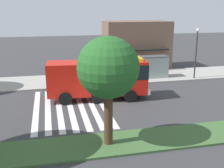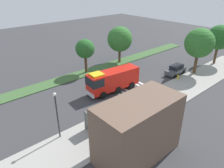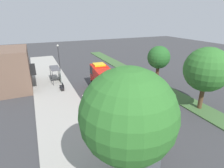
% 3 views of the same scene
% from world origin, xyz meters
% --- Properties ---
extents(ground_plane, '(120.00, 120.00, 0.00)m').
position_xyz_m(ground_plane, '(0.00, 0.00, 0.00)').
color(ground_plane, '#38383A').
extents(sidewalk, '(60.00, 5.81, 0.14)m').
position_xyz_m(sidewalk, '(0.00, 8.49, 0.07)').
color(sidewalk, '#9E9B93').
rests_on(sidewalk, ground_plane).
extents(median_strip, '(60.00, 3.00, 0.14)m').
position_xyz_m(median_strip, '(0.00, -7.08, 0.07)').
color(median_strip, '#3D6033').
rests_on(median_strip, ground_plane).
extents(crosswalk, '(5.85, 10.05, 0.01)m').
position_xyz_m(crosswalk, '(-2.41, 0.00, 0.01)').
color(crosswalk, silver).
rests_on(crosswalk, ground_plane).
extents(fire_truck, '(8.98, 3.34, 3.67)m').
position_xyz_m(fire_truck, '(0.50, 1.60, 1.99)').
color(fire_truck, red).
rests_on(fire_truck, ground_plane).
extents(parked_car_west, '(4.72, 2.15, 1.78)m').
position_xyz_m(parked_car_west, '(-12.91, 4.38, 0.90)').
color(parked_car_west, '#474C51').
rests_on(parked_car_west, ground_plane).
extents(bus_stop_shelter, '(3.50, 1.40, 2.46)m').
position_xyz_m(bus_stop_shelter, '(7.54, 7.29, 1.89)').
color(bus_stop_shelter, '#4C4C51').
rests_on(bus_stop_shelter, sidewalk).
extents(bench_near_shelter, '(1.60, 0.50, 0.90)m').
position_xyz_m(bench_near_shelter, '(3.54, 7.25, 0.59)').
color(bench_near_shelter, black).
rests_on(bench_near_shelter, sidewalk).
extents(street_lamp, '(0.36, 0.36, 5.56)m').
position_xyz_m(street_lamp, '(12.11, 6.18, 3.46)').
color(street_lamp, '#2D2D30').
rests_on(street_lamp, sidewalk).
extents(storefront_building, '(8.48, 5.04, 6.19)m').
position_xyz_m(storefront_building, '(7.53, 13.50, 3.10)').
color(storefront_building, brown).
rests_on(storefront_building, ground_plane).
extents(sidewalk_tree_far_west, '(4.88, 4.88, 7.89)m').
position_xyz_m(sidewalk_tree_far_west, '(-23.68, 6.58, 5.57)').
color(sidewalk_tree_far_west, '#513823').
rests_on(sidewalk_tree_far_west, sidewalk).
extents(sidewalk_tree_west, '(5.18, 5.18, 8.33)m').
position_xyz_m(sidewalk_tree_west, '(-15.72, 6.58, 5.84)').
color(sidewalk_tree_west, '#513823').
rests_on(sidewalk_tree_west, sidewalk).
extents(median_tree_far_west, '(5.08, 5.08, 7.43)m').
position_xyz_m(median_tree_far_west, '(-9.32, -7.08, 5.01)').
color(median_tree_far_west, '#513823').
rests_on(median_tree_far_west, median_strip).
extents(median_tree_west, '(3.49, 3.49, 6.31)m').
position_xyz_m(median_tree_west, '(-0.75, -7.08, 4.65)').
color(median_tree_west, '#47301E').
rests_on(median_tree_west, median_strip).
extents(fire_hydrant, '(0.28, 0.28, 0.70)m').
position_xyz_m(fire_hydrant, '(-11.14, 6.08, 0.49)').
color(fire_hydrant, gold).
rests_on(fire_hydrant, sidewalk).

